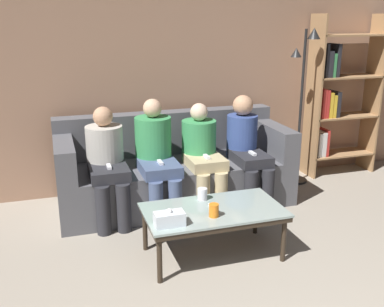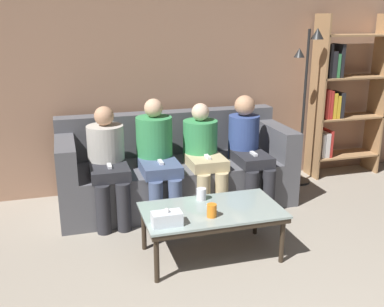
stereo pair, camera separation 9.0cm
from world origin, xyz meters
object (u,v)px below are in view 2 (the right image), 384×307
(cup_near_left, at_px, (201,194))
(tissue_box, at_px, (167,218))
(coffee_table, at_px, (211,214))
(game_remote, at_px, (211,208))
(bookshelf, at_px, (340,98))
(couch, at_px, (175,171))
(seated_person_mid_left, at_px, (157,153))
(seated_person_left_end, at_px, (108,159))
(cup_near_right, at_px, (212,211))
(seated_person_right_end, at_px, (248,147))
(standing_lamp, at_px, (306,91))
(seated_person_mid_right, at_px, (203,152))

(cup_near_left, distance_m, tissue_box, 0.54)
(coffee_table, bearing_deg, game_remote, -91.79)
(bookshelf, bearing_deg, couch, -172.13)
(seated_person_mid_left, bearing_deg, coffee_table, -76.43)
(coffee_table, bearing_deg, seated_person_left_end, 126.11)
(cup_near_left, relative_size, cup_near_right, 0.96)
(cup_near_right, xyz_separation_m, game_remote, (0.04, 0.13, -0.04))
(cup_near_left, distance_m, bookshelf, 2.50)
(tissue_box, relative_size, game_remote, 1.47)
(game_remote, relative_size, seated_person_mid_left, 0.13)
(seated_person_mid_left, relative_size, seated_person_right_end, 1.01)
(game_remote, bearing_deg, seated_person_left_end, 126.11)
(game_remote, bearing_deg, cup_near_right, -107.93)
(seated_person_right_end, bearing_deg, bookshelf, 20.65)
(seated_person_right_end, bearing_deg, coffee_table, -126.76)
(seated_person_mid_left, xyz_separation_m, seated_person_right_end, (0.94, -0.01, -0.01))
(cup_near_left, height_order, seated_person_left_end, seated_person_left_end)
(tissue_box, xyz_separation_m, seated_person_right_end, (1.11, 1.12, 0.14))
(standing_lamp, relative_size, seated_person_mid_right, 1.67)
(standing_lamp, height_order, seated_person_mid_right, standing_lamp)
(cup_near_right, relative_size, standing_lamp, 0.06)
(standing_lamp, bearing_deg, game_remote, -139.41)
(couch, height_order, game_remote, couch)
(coffee_table, height_order, cup_near_right, cup_near_right)
(coffee_table, relative_size, cup_near_left, 11.26)
(seated_person_mid_left, bearing_deg, bookshelf, 12.33)
(seated_person_mid_left, height_order, seated_person_mid_right, seated_person_mid_left)
(seated_person_mid_left, bearing_deg, cup_near_left, -74.23)
(couch, height_order, seated_person_right_end, seated_person_right_end)
(cup_near_left, height_order, game_remote, cup_near_left)
(standing_lamp, bearing_deg, cup_near_right, -137.46)
(couch, distance_m, bookshelf, 2.19)
(cup_near_left, relative_size, standing_lamp, 0.06)
(cup_near_left, distance_m, game_remote, 0.21)
(game_remote, xyz_separation_m, standing_lamp, (1.55, 1.33, 0.66))
(tissue_box, bearing_deg, cup_near_right, 6.30)
(seated_person_mid_left, bearing_deg, seated_person_left_end, 179.82)
(cup_near_left, height_order, tissue_box, tissue_box)
(couch, relative_size, coffee_table, 2.12)
(game_remote, xyz_separation_m, bookshelf, (2.09, 1.47, 0.52))
(cup_near_right, bearing_deg, cup_near_left, 85.96)
(bookshelf, distance_m, seated_person_left_end, 2.86)
(tissue_box, relative_size, standing_lamp, 0.13)
(couch, xyz_separation_m, seated_person_mid_left, (-0.24, -0.22, 0.28))
(couch, distance_m, tissue_box, 1.42)
(seated_person_right_end, bearing_deg, seated_person_left_end, 179.44)
(couch, height_order, tissue_box, couch)
(couch, height_order, seated_person_mid_left, seated_person_mid_left)
(coffee_table, relative_size, cup_near_right, 10.78)
(game_remote, bearing_deg, bookshelf, 35.14)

